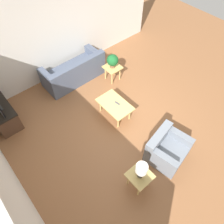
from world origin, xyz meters
TOP-DOWN VIEW (x-y plane):
  - ground_plane at (0.00, 0.00)m, footprint 14.00×14.00m
  - wall_back at (0.00, 3.06)m, footprint 7.20×0.12m
  - wall_right at (3.06, 0.00)m, footprint 0.12×7.20m
  - sofa at (2.37, 0.05)m, footprint 0.87×1.98m
  - armchair at (-1.35, -0.07)m, footprint 0.97×1.04m
  - coffee_table at (0.44, 0.03)m, footprint 0.98×0.62m
  - side_table_plant at (1.60, -0.89)m, footprint 0.49×0.49m
  - side_table_lamp at (-1.44, 0.95)m, footprint 0.49×0.49m
  - tv_stand_chest at (2.21, 2.49)m, footprint 1.10×0.57m
  - potted_plant at (1.60, -0.89)m, footprint 0.36×0.36m
  - table_lamp at (-1.44, 0.95)m, footprint 0.25×0.25m
  - remote_control at (0.41, -0.04)m, footprint 0.16×0.06m

SIDE VIEW (x-z plane):
  - ground_plane at x=0.00m, z-range 0.00..0.00m
  - armchair at x=-1.35m, z-range -0.07..0.67m
  - sofa at x=2.37m, z-range -0.10..0.73m
  - tv_stand_chest at x=2.21m, z-range 0.02..0.64m
  - coffee_table at x=0.44m, z-range 0.18..0.63m
  - side_table_plant at x=1.60m, z-range 0.17..0.67m
  - side_table_lamp at x=-1.44m, z-range 0.17..0.67m
  - remote_control at x=0.41m, z-range 0.46..0.48m
  - potted_plant at x=1.60m, z-range 0.53..0.97m
  - table_lamp at x=-1.44m, z-range 0.57..1.02m
  - wall_back at x=0.00m, z-range 0.00..2.70m
  - wall_right at x=3.06m, z-range 0.00..2.70m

